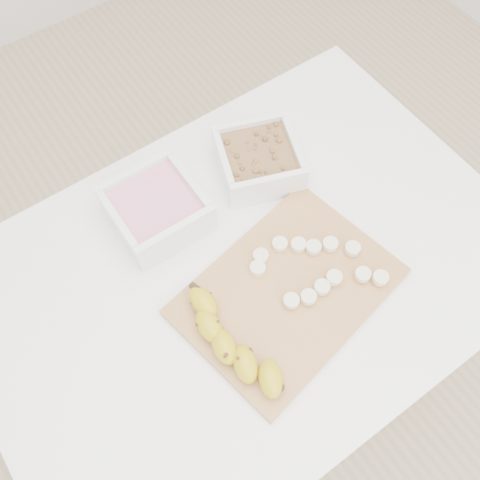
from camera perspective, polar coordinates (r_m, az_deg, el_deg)
ground at (r=1.69m, az=0.60°, el=-13.86°), size 3.50×3.50×0.00m
table at (r=1.07m, az=0.93°, el=-5.13°), size 1.00×0.70×0.75m
bowl_yogurt at (r=1.01m, az=-8.90°, el=3.32°), size 0.16×0.16×0.08m
bowl_granola at (r=1.06m, az=2.01°, el=8.56°), size 0.20×0.20×0.07m
cutting_board at (r=0.95m, az=5.09°, el=-5.48°), size 0.41×0.33×0.01m
banana at (r=0.89m, az=-0.62°, el=-11.06°), size 0.08×0.23×0.04m
banana_slices at (r=0.96m, az=7.96°, el=-2.81°), size 0.19×0.19×0.02m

